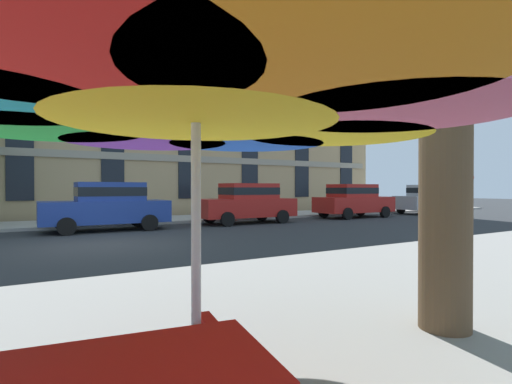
% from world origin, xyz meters
% --- Properties ---
extents(ground_plane, '(120.00, 120.00, 0.00)m').
position_xyz_m(ground_plane, '(0.00, 0.00, 0.00)').
color(ground_plane, '#2D3033').
extents(sidewalk_far, '(56.00, 3.60, 0.12)m').
position_xyz_m(sidewalk_far, '(0.00, 6.80, 0.06)').
color(sidewalk_far, '#B2ADA3').
rests_on(sidewalk_far, ground).
extents(apartment_building, '(39.65, 12.08, 19.20)m').
position_xyz_m(apartment_building, '(-0.00, 14.99, 9.60)').
color(apartment_building, tan).
rests_on(apartment_building, ground).
extents(sedan_blue, '(4.40, 1.98, 1.78)m').
position_xyz_m(sedan_blue, '(0.85, 3.70, 0.95)').
color(sedan_blue, navy).
rests_on(sedan_blue, ground).
extents(sedan_red, '(4.40, 1.98, 1.78)m').
position_xyz_m(sedan_red, '(6.75, 3.70, 0.95)').
color(sedan_red, '#B21E19').
rests_on(sedan_red, ground).
extents(sedan_red_midblock, '(4.40, 1.98, 1.78)m').
position_xyz_m(sedan_red_midblock, '(13.29, 3.70, 0.95)').
color(sedan_red_midblock, '#B21E19').
rests_on(sedan_red_midblock, ground).
extents(sedan_silver, '(4.40, 1.98, 1.78)m').
position_xyz_m(sedan_silver, '(19.62, 3.70, 0.95)').
color(sedan_silver, '#A8AAB2').
rests_on(sedan_silver, ground).
extents(stop_sign, '(0.07, 0.68, 2.82)m').
position_xyz_m(stop_sign, '(30.56, 7.40, 1.88)').
color(stop_sign, slate).
rests_on(stop_sign, ground).
extents(patio_umbrella, '(3.62, 3.62, 2.47)m').
position_xyz_m(patio_umbrella, '(-0.74, -9.00, 2.17)').
color(patio_umbrella, silver).
rests_on(patio_umbrella, ground).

